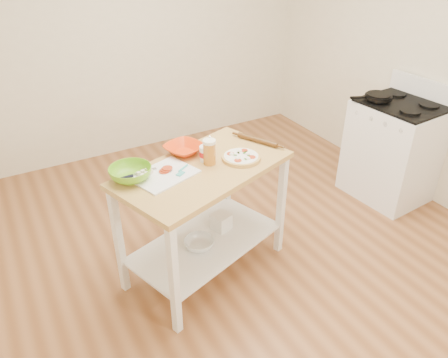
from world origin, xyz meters
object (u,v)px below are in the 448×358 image
shelf_glass_bowl (199,244)px  shelf_bin (221,222)px  spatula (182,171)px  green_bowl (130,173)px  beer_pint (209,152)px  yogurt_tub (206,153)px  skillet (378,97)px  knife (132,176)px  cutting_board (163,174)px  gas_stove (393,150)px  prep_island (204,198)px  orange_bowl (184,149)px  rolling_pin (258,140)px  pizza (241,157)px

shelf_glass_bowl → shelf_bin: shelf_bin is taller
spatula → shelf_bin: bearing=-17.9°
green_bowl → beer_pint: beer_pint is taller
green_bowl → spatula: bearing=-15.4°
beer_pint → yogurt_tub: 0.06m
skillet → knife: (-2.35, -0.16, -0.06)m
cutting_board → knife: (-0.18, 0.07, 0.01)m
gas_stove → prep_island: bearing=178.2°
gas_stove → orange_bowl: (-2.06, 0.16, 0.46)m
orange_bowl → green_bowl: (-0.45, -0.16, 0.01)m
knife → yogurt_tub: (0.53, -0.02, 0.04)m
orange_bowl → shelf_bin: bearing=-39.7°
gas_stove → beer_pint: gas_stove is taller
beer_pint → green_bowl: bearing=173.0°
cutting_board → orange_bowl: bearing=22.7°
cutting_board → yogurt_tub: (0.34, 0.04, 0.05)m
gas_stove → beer_pint: 2.04m
skillet → orange_bowl: 1.91m
knife → green_bowl: 0.03m
green_bowl → shelf_glass_bowl: green_bowl is taller
knife → rolling_pin: rolling_pin is taller
shelf_bin → gas_stove: bearing=0.2°
beer_pint → shelf_glass_bowl: 0.71m
skillet → beer_pint: bearing=-149.3°
skillet → beer_pint: (-1.83, -0.23, 0.01)m
prep_island → shelf_glass_bowl: bearing=-150.2°
shelf_glass_bowl → shelf_bin: size_ratio=1.73×
pizza → knife: size_ratio=1.01×
prep_island → knife: 0.54m
gas_stove → cutting_board: (-2.32, -0.06, 0.43)m
beer_pint → skillet: bearing=7.2°
prep_island → skillet: 1.93m
knife → beer_pint: size_ratio=1.52×
green_bowl → yogurt_tub: 0.54m
gas_stove → pizza: size_ratio=4.06×
skillet → pizza: (-1.61, -0.28, -0.06)m
beer_pint → knife: bearing=171.8°
pizza → cutting_board: size_ratio=0.58×
prep_island → pizza: 0.39m
rolling_pin → green_bowl: bearing=-177.4°
orange_bowl → yogurt_tub: yogurt_tub is taller
prep_island → shelf_glass_bowl: (-0.07, -0.04, -0.36)m
green_bowl → yogurt_tub: (0.54, -0.01, 0.01)m
skillet → rolling_pin: 1.37m
pizza → shelf_glass_bowl: pizza is taller
spatula → shelf_glass_bowl: size_ratio=0.57×
gas_stove → spatula: (-2.19, -0.09, 0.44)m
spatula → gas_stove: bearing=-28.9°
spatula → shelf_bin: (0.34, 0.08, -0.59)m
skillet → cutting_board: 2.18m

